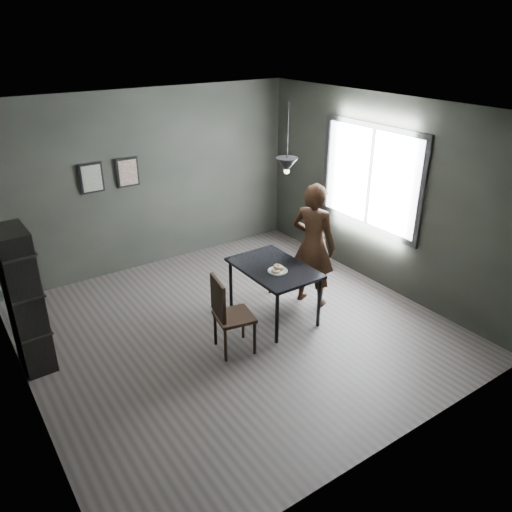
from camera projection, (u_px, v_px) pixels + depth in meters
ground at (236, 329)px, 6.55m from camera, size 5.00×5.00×0.00m
back_wall at (150, 181)px, 7.83m from camera, size 5.00×0.10×2.80m
ceiling at (232, 110)px, 5.36m from camera, size 5.00×5.00×0.02m
window_assembly at (370, 178)px, 7.29m from camera, size 0.04×1.96×1.56m
cafe_table at (274, 272)px, 6.57m from camera, size 0.80×1.20×0.75m
white_plate at (278, 271)px, 6.40m from camera, size 0.23×0.23×0.01m
donut_pile at (278, 269)px, 6.38m from camera, size 0.21×0.17×0.09m
woman at (313, 245)px, 6.84m from camera, size 0.64×0.76×1.77m
wood_chair at (227, 311)px, 5.89m from camera, size 0.51×0.51×1.00m
shelf_unit at (24, 301)px, 5.53m from camera, size 0.34×0.58×1.71m
pendant_lamp at (287, 165)px, 6.19m from camera, size 0.28×0.28×0.86m
framed_print_left at (92, 178)px, 7.26m from camera, size 0.34×0.04×0.44m
framed_print_right at (128, 172)px, 7.54m from camera, size 0.34×0.04×0.44m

